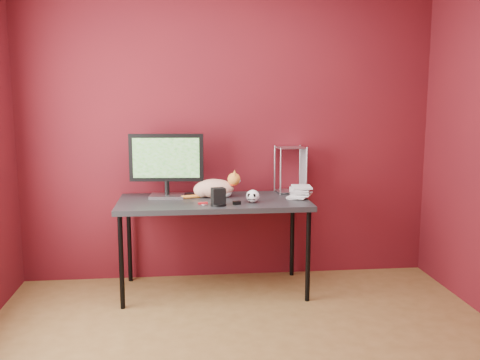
{
  "coord_description": "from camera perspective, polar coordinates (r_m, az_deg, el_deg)",
  "views": [
    {
      "loc": [
        -0.38,
        -2.78,
        1.57
      ],
      "look_at": [
        0.04,
        1.15,
        0.94
      ],
      "focal_mm": 40.0,
      "sensor_mm": 36.0,
      "label": 1
    }
  ],
  "objects": [
    {
      "name": "book_stack",
      "position": [
        4.31,
        5.51,
        4.93
      ],
      "size": [
        0.23,
        0.25,
        1.03
      ],
      "rotation": [
        0.0,
        0.0,
        -0.3
      ],
      "color": "beige",
      "rests_on": "desk"
    },
    {
      "name": "wire_rack",
      "position": [
        4.56,
        5.4,
        1.14
      ],
      "size": [
        0.24,
        0.21,
        0.39
      ],
      "rotation": [
        0.0,
        0.0,
        0.1
      ],
      "color": "#ACADB1",
      "rests_on": "desk"
    },
    {
      "name": "cat",
      "position": [
        4.33,
        -2.72,
        -0.85
      ],
      "size": [
        0.48,
        0.21,
        0.22
      ],
      "rotation": [
        0.0,
        0.0,
        -0.13
      ],
      "color": "#C25929",
      "rests_on": "desk"
    },
    {
      "name": "skull_mug",
      "position": [
        4.12,
        1.37,
        -1.72
      ],
      "size": [
        0.1,
        0.11,
        0.1
      ],
      "rotation": [
        0.0,
        0.0,
        -0.35
      ],
      "color": "white",
      "rests_on": "desk"
    },
    {
      "name": "pocket_knife",
      "position": [
        4.08,
        -3.98,
        -2.47
      ],
      "size": [
        0.08,
        0.03,
        0.01
      ],
      "primitive_type": "cube",
      "rotation": [
        0.0,
        0.0,
        0.17
      ],
      "color": "#AC0D14",
      "rests_on": "desk"
    },
    {
      "name": "room",
      "position": [
        2.81,
        1.75,
        6.46
      ],
      "size": [
        3.52,
        3.52,
        2.61
      ],
      "color": "brown",
      "rests_on": "ground"
    },
    {
      "name": "monitor",
      "position": [
        4.33,
        -7.86,
        1.9
      ],
      "size": [
        0.6,
        0.21,
        0.51
      ],
      "rotation": [
        0.0,
        0.0,
        -0.08
      ],
      "color": "#ACADB1",
      "rests_on": "desk"
    },
    {
      "name": "desk",
      "position": [
        4.25,
        -2.82,
        -2.79
      ],
      "size": [
        1.5,
        0.7,
        0.75
      ],
      "color": "black",
      "rests_on": "ground"
    },
    {
      "name": "black_gadget",
      "position": [
        4.05,
        -0.34,
        -2.45
      ],
      "size": [
        0.06,
        0.05,
        0.03
      ],
      "primitive_type": "cube",
      "rotation": [
        0.0,
        0.0,
        0.39
      ],
      "color": "black",
      "rests_on": "desk"
    },
    {
      "name": "speaker",
      "position": [
        4.0,
        -2.33,
        -1.87
      ],
      "size": [
        0.12,
        0.12,
        0.13
      ],
      "rotation": [
        0.0,
        0.0,
        0.21
      ],
      "color": "black",
      "rests_on": "desk"
    },
    {
      "name": "washer",
      "position": [
        4.06,
        -3.79,
        -2.61
      ],
      "size": [
        0.05,
        0.05,
        0.0
      ],
      "primitive_type": "cylinder",
      "color": "#ACADB1",
      "rests_on": "desk"
    }
  ]
}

